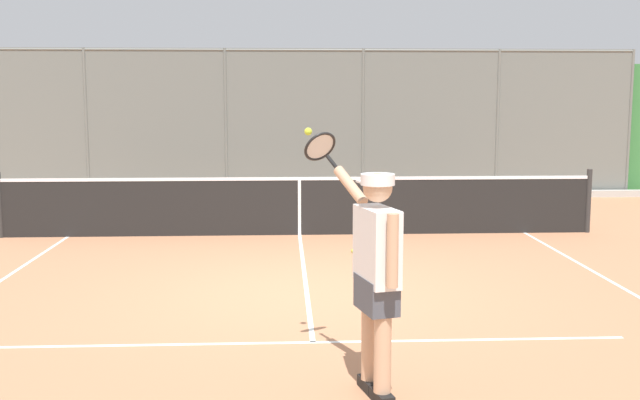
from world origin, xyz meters
TOP-DOWN VIEW (x-y plane):
  - ground_plane at (0.00, 0.00)m, footprint 60.00×60.00m
  - court_line_markings at (0.00, 2.02)m, footprint 7.62×10.05m
  - fence_backdrop at (0.00, -8.96)m, footprint 18.29×1.37m
  - tennis_net at (0.00, -3.72)m, footprint 9.79×0.09m
  - tennis_player at (-0.42, 3.07)m, footprint 0.72×1.32m
  - tennis_ball_mid_court at (-0.75, -2.22)m, footprint 0.07×0.07m

SIDE VIEW (x-z plane):
  - ground_plane at x=0.00m, z-range 0.00..0.00m
  - court_line_markings at x=0.00m, z-range 0.00..0.01m
  - tennis_ball_mid_court at x=-0.75m, z-range 0.00..0.07m
  - tennis_net at x=0.00m, z-range -0.04..1.03m
  - tennis_player at x=-0.42m, z-range 0.01..2.02m
  - fence_backdrop at x=0.00m, z-range -0.17..3.16m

